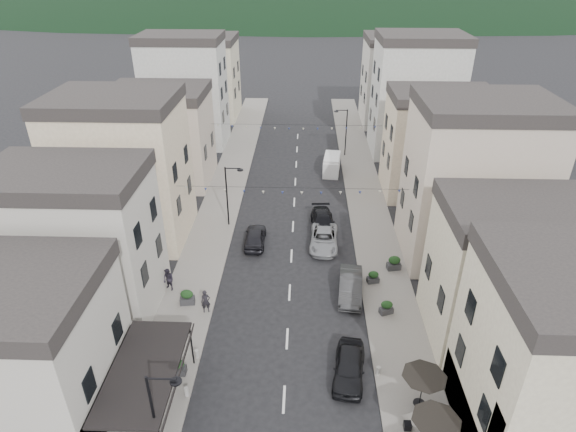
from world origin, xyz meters
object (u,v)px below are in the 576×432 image
(parked_car_e, at_px, (255,237))
(delivery_van, at_px, (332,164))
(parked_car_b, at_px, (351,286))
(pedestrian_b, at_px, (168,280))
(parked_car_a, at_px, (349,367))
(pedestrian_a, at_px, (206,301))
(parked_car_c, at_px, (324,239))
(parked_car_d, at_px, (323,222))

(parked_car_e, relative_size, delivery_van, 0.95)
(parked_car_b, xyz_separation_m, delivery_van, (-0.41, 22.92, 0.26))
(delivery_van, xyz_separation_m, pedestrian_b, (-13.39, -22.96, 0.00))
(parked_car_a, distance_m, pedestrian_a, 11.26)
(parked_car_b, relative_size, pedestrian_b, 2.58)
(parked_car_e, bearing_deg, delivery_van, -115.50)
(parked_car_a, xyz_separation_m, parked_car_c, (-1.10, 14.79, -0.05))
(parked_car_b, bearing_deg, parked_car_d, 105.77)
(parked_car_d, distance_m, parked_car_e, 6.72)
(parked_car_c, xyz_separation_m, parked_car_d, (0.00, 2.96, 0.02))
(delivery_van, bearing_deg, parked_car_d, -89.67)
(pedestrian_a, distance_m, pedestrian_b, 4.09)
(delivery_van, bearing_deg, parked_car_a, -84.18)
(parked_car_c, bearing_deg, pedestrian_b, -147.30)
(parked_car_c, xyz_separation_m, parked_car_e, (-6.08, 0.10, 0.03))
(parked_car_b, distance_m, parked_car_e, 10.47)
(parked_car_d, relative_size, parked_car_e, 1.15)
(parked_car_d, xyz_separation_m, pedestrian_b, (-12.00, -9.80, 0.32))
(parked_car_d, xyz_separation_m, pedestrian_a, (-8.71, -12.22, 0.29))
(parked_car_d, height_order, parked_car_e, parked_car_e)
(parked_car_d, height_order, pedestrian_a, pedestrian_a)
(pedestrian_b, bearing_deg, delivery_van, 86.56)
(parked_car_a, distance_m, parked_car_c, 14.83)
(parked_car_c, height_order, pedestrian_b, pedestrian_b)
(parked_car_a, bearing_deg, delivery_van, 97.42)
(parked_car_e, bearing_deg, parked_car_a, 115.23)
(parked_car_c, height_order, pedestrian_a, pedestrian_a)
(pedestrian_a, height_order, pedestrian_b, pedestrian_b)
(parked_car_e, distance_m, delivery_van, 17.68)
(parked_car_a, height_order, delivery_van, delivery_van)
(parked_car_a, relative_size, parked_car_d, 0.89)
(delivery_van, distance_m, pedestrian_a, 27.31)
(pedestrian_b, bearing_deg, parked_car_e, 76.36)
(delivery_van, distance_m, pedestrian_b, 26.58)
(parked_car_c, bearing_deg, parked_car_b, -72.18)
(parked_car_b, xyz_separation_m, parked_car_e, (-7.88, 6.90, -0.05))
(parked_car_e, bearing_deg, parked_car_d, -155.28)
(parked_car_d, distance_m, delivery_van, 13.23)
(parked_car_c, height_order, parked_car_d, parked_car_d)
(parked_car_e, bearing_deg, pedestrian_a, 73.82)
(pedestrian_a, bearing_deg, pedestrian_b, 128.36)
(parked_car_e, height_order, pedestrian_a, pedestrian_a)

